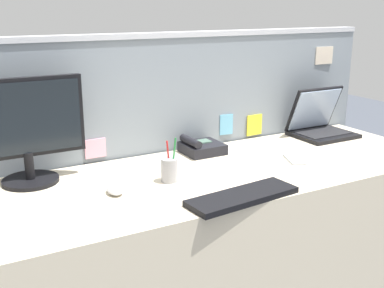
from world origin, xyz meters
TOP-DOWN VIEW (x-y plane):
  - desk at (0.00, 0.00)m, footprint 2.30×0.72m
  - cubicle_divider at (0.00, 0.40)m, footprint 2.42×0.08m
  - desktop_monitor at (-0.61, 0.25)m, footprint 0.45×0.22m
  - laptop at (0.87, 0.24)m, footprint 0.30×0.26m
  - desk_phone at (0.16, 0.26)m, footprint 0.18×0.17m
  - keyboard_main at (0.01, -0.30)m, footprint 0.44×0.17m
  - computer_mouse_right_hand at (-0.36, -0.02)m, footprint 0.07×0.11m
  - pen_cup at (-0.13, -0.01)m, footprint 0.07×0.07m
  - cell_phone_silver_slab at (0.47, -0.04)m, footprint 0.11×0.16m

SIDE VIEW (x-z plane):
  - desk at x=0.00m, z-range 0.00..0.72m
  - cubicle_divider at x=0.00m, z-range 0.00..1.27m
  - cell_phone_silver_slab at x=0.47m, z-range 0.72..0.73m
  - keyboard_main at x=0.01m, z-range 0.72..0.74m
  - computer_mouse_right_hand at x=-0.36m, z-range 0.72..0.75m
  - desk_phone at x=0.16m, z-range 0.71..0.79m
  - pen_cup at x=-0.13m, z-range 0.68..0.85m
  - laptop at x=0.87m, z-range 0.66..0.91m
  - desktop_monitor at x=-0.61m, z-range 0.73..1.14m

